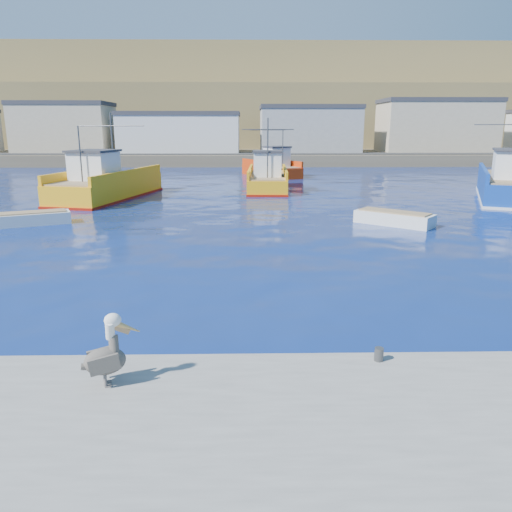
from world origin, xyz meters
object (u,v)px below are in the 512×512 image
Objects in this scene: skiff_mid at (394,219)px; skiff_far at (499,176)px; trawler_yellow_b at (267,179)px; skiff_left at (32,220)px; trawler_blue at (512,185)px; pelican at (107,355)px; boat_orange at (272,167)px; trawler_yellow_a at (106,185)px.

skiff_mid is 32.01m from skiff_far.
trawler_yellow_b is at bearing 112.01° from skiff_mid.
skiff_left is at bearing -147.49° from skiff_far.
trawler_blue is at bearing 16.51° from skiff_left.
skiff_left is (-14.30, -15.90, -0.67)m from trawler_yellow_b.
pelican is at bearing -97.49° from trawler_yellow_b.
skiff_mid reaches higher than skiff_far.
boat_orange reaches higher than skiff_mid.
trawler_yellow_b is 0.73× the size of trawler_blue.
skiff_far is (24.43, -3.16, -0.77)m from boat_orange.
pelican is at bearing -74.84° from trawler_yellow_a.
trawler_yellow_a is at bearing 82.41° from skiff_left.
trawler_yellow_a is 10.86m from skiff_left.
skiff_mid is (-12.11, -10.24, -0.82)m from trawler_blue.
boat_orange is 6.24× the size of pelican.
skiff_far is at bearing 32.51° from skiff_left.
boat_orange is 2.11× the size of skiff_mid.
skiff_mid is at bearing -67.99° from trawler_yellow_b.
trawler_blue reaches higher than skiff_mid.
boat_orange is at bearing 61.66° from skiff_left.
trawler_yellow_b is 2.40× the size of skiff_far.
skiff_far is 2.79× the size of pelican.
trawler_yellow_b is 1.07× the size of boat_orange.
skiff_far is 54.14m from pelican.
trawler_yellow_a is 8.62× the size of pelican.
skiff_left is 1.07× the size of skiff_far.
boat_orange is 32.43m from skiff_left.
skiff_far is at bearing 53.80° from skiff_mid.
boat_orange is (-17.64, 18.75, -0.08)m from trawler_blue.
trawler_yellow_a is at bearing 105.16° from pelican.
skiff_left is at bearing 116.24° from pelican.
trawler_yellow_b reaches higher than skiff_mid.
skiff_mid is (6.61, -16.36, -0.66)m from trawler_yellow_b.
boat_orange is 24.65m from skiff_far.
pelican is at bearing -123.89° from skiff_far.
trawler_yellow_a is 1.29× the size of trawler_yellow_b.
trawler_blue reaches higher than trawler_yellow_a.
trawler_yellow_a is at bearing -159.12° from skiff_far.
trawler_yellow_a reaches higher than skiff_far.
skiff_left is at bearing -118.34° from boat_orange.
pelican is at bearing -128.55° from trawler_blue.
skiff_left is at bearing -131.97° from trawler_yellow_b.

